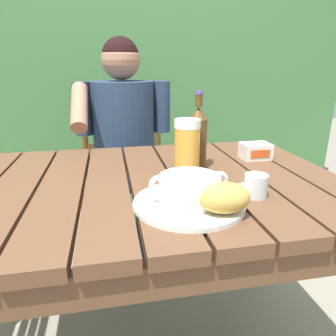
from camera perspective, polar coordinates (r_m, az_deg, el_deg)
dining_table at (r=1.01m, az=-3.18°, el=-7.58°), size 1.22×0.83×0.76m
hedge_backdrop at (r=2.71m, az=-11.16°, el=16.80°), size 3.66×0.85×2.45m
chair_near_diner at (r=1.86m, az=-8.08°, el=-1.22°), size 0.49×0.43×0.93m
person_eating at (r=1.60m, az=-8.17°, el=4.81°), size 0.48×0.47×1.24m
serving_plate at (r=0.79m, az=3.94°, el=-6.52°), size 0.29×0.29×0.01m
soup_bowl at (r=0.77m, az=4.01°, el=-3.75°), size 0.21×0.16×0.08m
bread_roll at (r=0.73m, az=10.40°, el=-5.46°), size 0.13×0.11×0.07m
beer_glass at (r=0.98m, az=3.58°, el=3.88°), size 0.08×0.08×0.18m
beer_bottle at (r=1.05m, az=5.58°, el=5.80°), size 0.06×0.06×0.26m
water_glass_small at (r=0.86m, az=16.10°, el=-3.17°), size 0.06×0.06×0.06m
butter_tub at (r=1.22m, az=16.04°, el=3.08°), size 0.11×0.08×0.06m
table_knife at (r=0.90m, az=11.26°, el=-3.73°), size 0.16×0.08×0.01m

